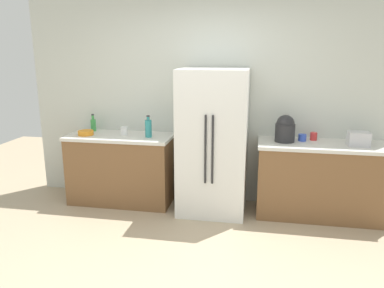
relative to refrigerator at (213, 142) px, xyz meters
The scene contains 13 objects.
ground_plane 1.69m from the refrigerator, 95.08° to the right, with size 9.46×9.46×0.00m, color tan.
kitchen_back_panel 0.62m from the refrigerator, 107.09° to the left, with size 4.73×0.10×2.62m, color silver.
counter_left 1.28m from the refrigerator, behind, with size 1.34×0.61×0.90m.
counter_right 1.36m from the refrigerator, ahead, with size 1.51×0.61×0.90m.
refrigerator is the anchor object (origin of this frame).
toaster 1.65m from the refrigerator, ahead, with size 0.23×0.17×0.16m, color silver.
rice_cooker 0.86m from the refrigerator, ahead, with size 0.23×0.23×0.32m.
bottle_a 1.66m from the refrigerator, behind, with size 0.07×0.07×0.23m.
bottle_b 0.82m from the refrigerator, behind, with size 0.08×0.08×0.27m.
cup_a 1.21m from the refrigerator, 10.69° to the left, with size 0.08×0.08×0.09m, color red.
cup_b 1.06m from the refrigerator, ahead, with size 0.09×0.09×0.08m, color blue.
cup_c 1.17m from the refrigerator, behind, with size 0.09×0.09×0.10m, color white.
bowl_a 1.64m from the refrigerator, behind, with size 0.19×0.19×0.06m, color orange.
Camera 1 is at (0.66, -2.90, 1.95)m, focal length 34.96 mm.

